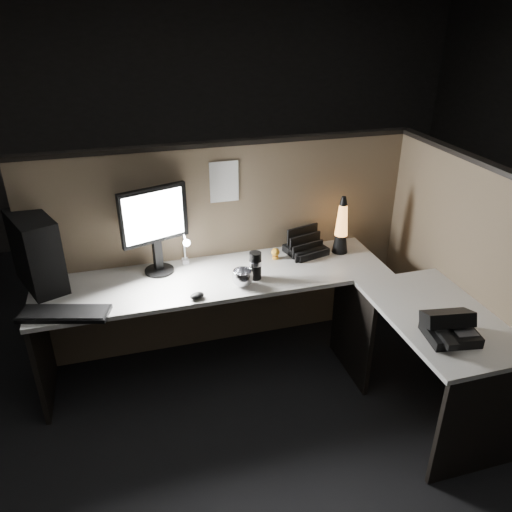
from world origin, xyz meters
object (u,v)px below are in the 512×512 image
object	(u,v)px
monitor	(155,222)
keyboard	(64,314)
desk_phone	(449,327)
lava_lamp	(341,229)
pc_tower	(36,251)

from	to	relation	value
monitor	keyboard	bearing A→B (deg)	-164.71
keyboard	desk_phone	world-z (taller)	desk_phone
lava_lamp	monitor	bearing A→B (deg)	176.90
pc_tower	keyboard	distance (m)	0.49
keyboard	desk_phone	distance (m)	2.13
pc_tower	lava_lamp	size ratio (longest dim) A/B	1.12
keyboard	lava_lamp	world-z (taller)	lava_lamp
lava_lamp	desk_phone	size ratio (longest dim) A/B	1.42
keyboard	pc_tower	bearing A→B (deg)	125.69
pc_tower	keyboard	xyz separation A→B (m)	(0.15, -0.41, -0.22)
pc_tower	monitor	bearing A→B (deg)	-23.76
monitor	lava_lamp	world-z (taller)	monitor
lava_lamp	desk_phone	xyz separation A→B (m)	(0.13, -1.10, -0.12)
desk_phone	keyboard	bearing A→B (deg)	167.63
monitor	keyboard	distance (m)	0.78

